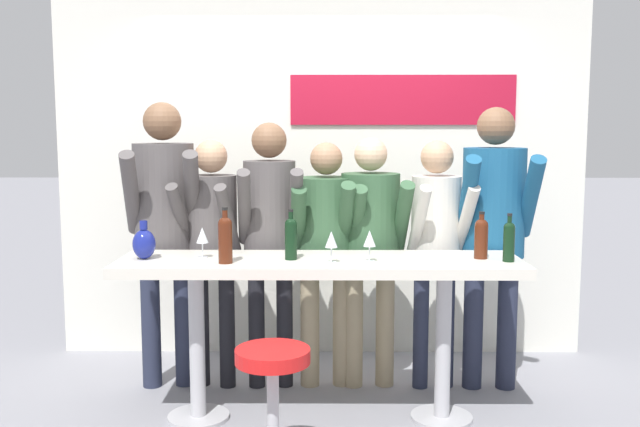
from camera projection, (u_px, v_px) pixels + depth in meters
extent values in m
plane|color=gray|center=(320.00, 419.00, 4.17)|extent=(40.00, 40.00, 0.00)
cube|color=silver|center=(321.00, 168.00, 5.31)|extent=(3.90, 0.10, 2.79)
cube|color=#B2142D|center=(403.00, 100.00, 5.18)|extent=(1.64, 0.02, 0.36)
cube|color=silver|center=(320.00, 264.00, 4.06)|extent=(2.30, 0.59, 0.06)
cylinder|color=#B2B2B7|center=(197.00, 341.00, 4.12)|extent=(0.09, 0.09, 0.89)
cylinder|color=#B2B2B7|center=(199.00, 417.00, 4.18)|extent=(0.36, 0.36, 0.02)
cylinder|color=#B2B2B7|center=(443.00, 341.00, 4.11)|extent=(0.09, 0.09, 0.89)
cylinder|color=#B2B2B7|center=(441.00, 417.00, 4.17)|extent=(0.36, 0.36, 0.02)
cylinder|color=#B2B2B7|center=(273.00, 413.00, 3.49)|extent=(0.06, 0.06, 0.57)
cylinder|color=red|center=(273.00, 356.00, 3.46)|extent=(0.37, 0.37, 0.07)
cylinder|color=#23283D|center=(151.00, 320.00, 4.65)|extent=(0.12, 0.12, 0.89)
cylinder|color=#23283D|center=(184.00, 319.00, 4.68)|extent=(0.12, 0.12, 0.89)
cylinder|color=#514C4C|center=(164.00, 198.00, 4.57)|extent=(0.44, 0.44, 0.71)
sphere|color=brown|center=(162.00, 121.00, 4.51)|extent=(0.24, 0.24, 0.24)
cylinder|color=#514C4C|center=(131.00, 193.00, 4.37)|extent=(0.15, 0.43, 0.54)
cylinder|color=#514C4C|center=(192.00, 193.00, 4.42)|extent=(0.15, 0.43, 0.54)
cylinder|color=black|center=(201.00, 327.00, 4.69)|extent=(0.10, 0.10, 0.78)
cylinder|color=black|center=(227.00, 329.00, 4.66)|extent=(0.10, 0.10, 0.78)
cylinder|color=#514C4C|center=(212.00, 223.00, 4.59)|extent=(0.37, 0.37, 0.62)
sphere|color=tan|center=(211.00, 156.00, 4.53)|extent=(0.21, 0.21, 0.21)
cylinder|color=#514C4C|center=(181.00, 219.00, 4.46)|extent=(0.14, 0.37, 0.47)
cylinder|color=#514C4C|center=(228.00, 220.00, 4.41)|extent=(0.14, 0.37, 0.47)
cylinder|color=black|center=(257.00, 325.00, 4.65)|extent=(0.11, 0.11, 0.83)
cylinder|color=black|center=(285.00, 324.00, 4.67)|extent=(0.11, 0.11, 0.83)
cylinder|color=#514C4C|center=(270.00, 212.00, 4.57)|extent=(0.36, 0.36, 0.66)
sphere|color=brown|center=(269.00, 140.00, 4.52)|extent=(0.22, 0.22, 0.22)
cylinder|color=#514C4C|center=(244.00, 208.00, 4.39)|extent=(0.12, 0.39, 0.50)
cylinder|color=#514C4C|center=(296.00, 207.00, 4.42)|extent=(0.12, 0.39, 0.50)
cylinder|color=gray|center=(310.00, 328.00, 4.68)|extent=(0.12, 0.12, 0.77)
cylinder|color=gray|center=(342.00, 328.00, 4.69)|extent=(0.12, 0.12, 0.77)
cylinder|color=#335638|center=(326.00, 224.00, 4.60)|extent=(0.41, 0.41, 0.61)
sphere|color=#9E7556|center=(326.00, 159.00, 4.55)|extent=(0.21, 0.21, 0.21)
cylinder|color=#335638|center=(298.00, 221.00, 4.44)|extent=(0.12, 0.38, 0.48)
cylinder|color=#335638|center=(357.00, 220.00, 4.46)|extent=(0.12, 0.38, 0.48)
cylinder|color=gray|center=(354.00, 328.00, 4.67)|extent=(0.12, 0.12, 0.78)
cylinder|color=gray|center=(385.00, 327.00, 4.68)|extent=(0.12, 0.12, 0.78)
cylinder|color=#335638|center=(370.00, 221.00, 4.59)|extent=(0.41, 0.41, 0.62)
sphere|color=#D6AD89|center=(371.00, 154.00, 4.54)|extent=(0.21, 0.21, 0.21)
cylinder|color=#335638|center=(345.00, 218.00, 4.42)|extent=(0.12, 0.38, 0.48)
cylinder|color=#335638|center=(402.00, 217.00, 4.45)|extent=(0.12, 0.38, 0.48)
cylinder|color=#23283D|center=(421.00, 330.00, 4.64)|extent=(0.10, 0.10, 0.78)
cylinder|color=#23283D|center=(446.00, 329.00, 4.66)|extent=(0.10, 0.10, 0.78)
cylinder|color=beige|center=(436.00, 224.00, 4.57)|extent=(0.35, 0.35, 0.61)
sphere|color=tan|center=(437.00, 157.00, 4.51)|extent=(0.21, 0.21, 0.21)
cylinder|color=beige|center=(419.00, 220.00, 4.40)|extent=(0.12, 0.37, 0.47)
cylinder|color=beige|center=(466.00, 220.00, 4.43)|extent=(0.12, 0.37, 0.47)
cylinder|color=#23283D|center=(473.00, 322.00, 4.63)|extent=(0.13, 0.13, 0.88)
cylinder|color=#23283D|center=(507.00, 323.00, 4.62)|extent=(0.13, 0.13, 0.88)
cylinder|color=#19517A|center=(494.00, 202.00, 4.53)|extent=(0.41, 0.41, 0.69)
sphere|color=brown|center=(496.00, 126.00, 4.48)|extent=(0.24, 0.24, 0.24)
cylinder|color=#19517A|center=(468.00, 197.00, 4.37)|extent=(0.11, 0.42, 0.54)
cylinder|color=#19517A|center=(530.00, 197.00, 4.35)|extent=(0.11, 0.42, 0.54)
cylinder|color=#4C1E0F|center=(225.00, 244.00, 3.92)|extent=(0.08, 0.08, 0.22)
sphere|color=#4C1E0F|center=(225.00, 224.00, 3.90)|extent=(0.08, 0.08, 0.08)
cylinder|color=#4C1E0F|center=(225.00, 217.00, 3.90)|extent=(0.03, 0.03, 0.08)
cylinder|color=black|center=(225.00, 209.00, 3.89)|extent=(0.03, 0.03, 0.02)
cylinder|color=#4C1E0F|center=(481.00, 242.00, 4.06)|extent=(0.08, 0.08, 0.19)
sphere|color=#4C1E0F|center=(482.00, 226.00, 4.05)|extent=(0.08, 0.08, 0.08)
cylinder|color=#4C1E0F|center=(482.00, 220.00, 4.04)|extent=(0.03, 0.03, 0.07)
cylinder|color=black|center=(482.00, 213.00, 4.04)|extent=(0.03, 0.03, 0.01)
cylinder|color=black|center=(509.00, 245.00, 3.97)|extent=(0.06, 0.06, 0.19)
sphere|color=black|center=(509.00, 228.00, 3.96)|extent=(0.06, 0.06, 0.06)
cylinder|color=black|center=(510.00, 222.00, 3.95)|extent=(0.02, 0.02, 0.07)
cylinder|color=black|center=(510.00, 215.00, 3.95)|extent=(0.03, 0.03, 0.01)
cylinder|color=black|center=(291.00, 242.00, 4.03)|extent=(0.07, 0.07, 0.20)
sphere|color=black|center=(291.00, 224.00, 4.02)|extent=(0.07, 0.07, 0.07)
cylinder|color=black|center=(291.00, 218.00, 4.01)|extent=(0.03, 0.03, 0.07)
cylinder|color=black|center=(291.00, 211.00, 4.01)|extent=(0.03, 0.03, 0.01)
cylinder|color=silver|center=(369.00, 261.00, 3.97)|extent=(0.06, 0.06, 0.01)
cylinder|color=silver|center=(369.00, 253.00, 3.97)|extent=(0.01, 0.01, 0.08)
cone|color=silver|center=(370.00, 238.00, 3.96)|extent=(0.07, 0.07, 0.09)
cylinder|color=silver|center=(203.00, 257.00, 4.09)|extent=(0.06, 0.06, 0.01)
cylinder|color=silver|center=(203.00, 250.00, 4.09)|extent=(0.01, 0.01, 0.08)
cone|color=silver|center=(202.00, 235.00, 4.08)|extent=(0.07, 0.07, 0.09)
cylinder|color=silver|center=(331.00, 262.00, 3.94)|extent=(0.06, 0.06, 0.01)
cylinder|color=silver|center=(331.00, 255.00, 3.93)|extent=(0.01, 0.01, 0.08)
cone|color=silver|center=(331.00, 239.00, 3.92)|extent=(0.07, 0.07, 0.09)
ellipsoid|color=navy|center=(144.00, 244.00, 4.05)|extent=(0.13, 0.13, 0.17)
cylinder|color=navy|center=(143.00, 225.00, 4.03)|extent=(0.04, 0.04, 0.05)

